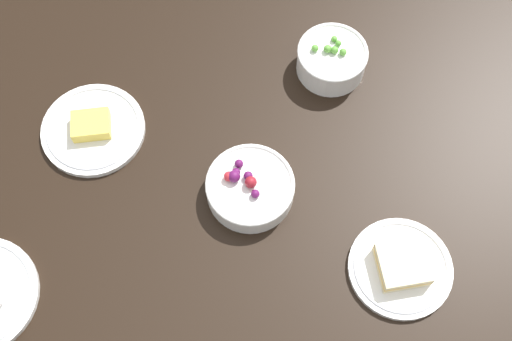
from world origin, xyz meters
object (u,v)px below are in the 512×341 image
Objects in this scene: plate_sandwich at (401,267)px; bowl_berries at (250,188)px; bowl_peas at (332,59)px; plate_cheese at (93,129)px.

bowl_berries is (25.53, -13.39, 1.12)cm from plate_sandwich.
plate_cheese is at bearing 18.45° from bowl_peas.
bowl_berries is (-29.18, 11.78, 1.44)cm from plate_cheese.
plate_sandwich is 41.30cm from bowl_peas.
plate_cheese is at bearing -24.70° from plate_sandwich.
bowl_peas is (-44.03, -14.69, 2.16)cm from plate_cheese.
plate_sandwich is at bearing 152.33° from bowl_berries.
plate_sandwich is (-54.71, 25.17, 0.32)cm from plate_cheese.
bowl_berries is (14.85, 26.46, -0.72)cm from bowl_peas.
bowl_peas reaches higher than plate_cheese.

